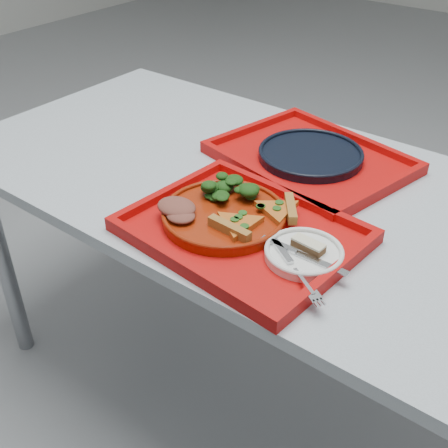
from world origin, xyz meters
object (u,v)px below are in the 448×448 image
(tray_main, at_px, (242,234))
(tray_far, at_px, (310,161))
(dinner_plate, at_px, (224,216))
(navy_plate, at_px, (311,156))
(dessert_bar, at_px, (308,245))

(tray_main, distance_m, tray_far, 0.36)
(tray_far, xyz_separation_m, dinner_plate, (-0.00, -0.35, 0.02))
(tray_far, xyz_separation_m, navy_plate, (0.00, 0.00, 0.01))
(dinner_plate, xyz_separation_m, dessert_bar, (0.20, 0.00, 0.01))
(tray_far, relative_size, dinner_plate, 1.73)
(tray_far, height_order, dinner_plate, dinner_plate)
(dinner_plate, bearing_deg, tray_far, 89.50)
(tray_far, relative_size, navy_plate, 1.73)
(tray_far, height_order, dessert_bar, dessert_bar)
(tray_far, distance_m, navy_plate, 0.01)
(tray_far, distance_m, dinner_plate, 0.35)
(tray_main, bearing_deg, tray_far, 102.89)
(tray_far, relative_size, dessert_bar, 6.78)
(tray_main, xyz_separation_m, tray_far, (-0.05, 0.36, 0.00))
(dinner_plate, bearing_deg, dessert_bar, 0.82)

